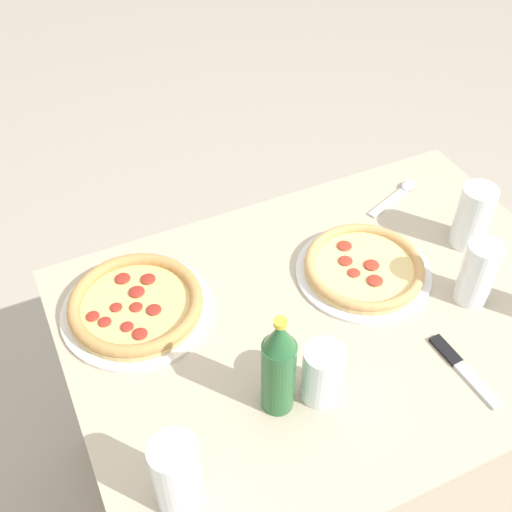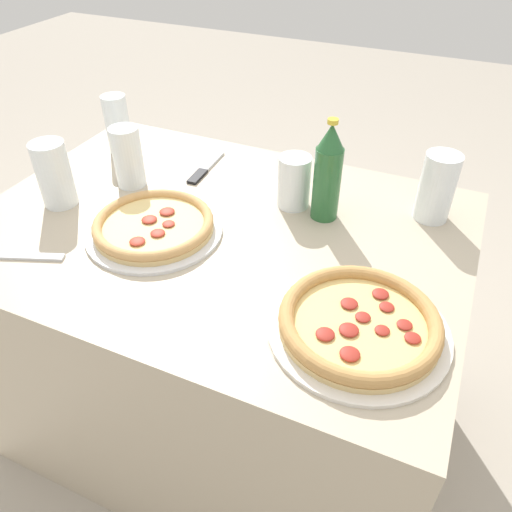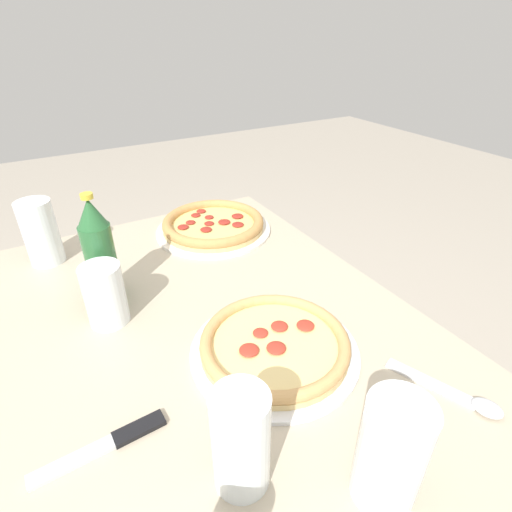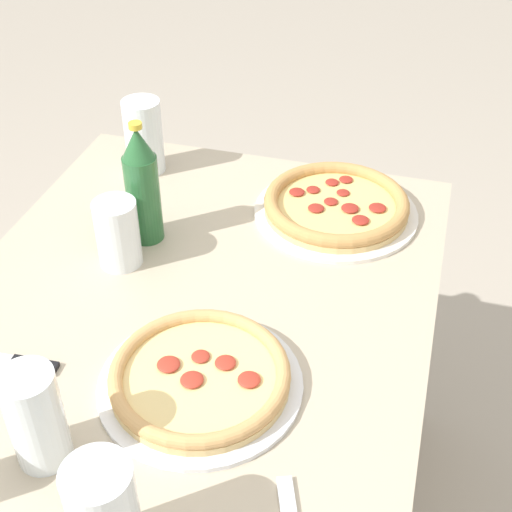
{
  "view_description": "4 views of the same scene",
  "coord_description": "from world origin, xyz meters",
  "px_view_note": "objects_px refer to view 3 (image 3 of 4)",
  "views": [
    {
      "loc": [
        -0.51,
        -0.71,
        1.71
      ],
      "look_at": [
        -0.1,
        0.17,
        0.76
      ],
      "focal_mm": 45.0,
      "sensor_mm": 36.0,
      "label": 1
    },
    {
      "loc": [
        -0.45,
        0.8,
        1.34
      ],
      "look_at": [
        -0.16,
        0.15,
        0.78
      ],
      "focal_mm": 35.0,
      "sensor_mm": 36.0,
      "label": 2
    },
    {
      "loc": [
        0.54,
        -0.21,
        1.21
      ],
      "look_at": [
        -0.1,
        0.16,
        0.77
      ],
      "focal_mm": 28.0,
      "sensor_mm": 36.0,
      "label": 3
    },
    {
      "loc": [
        0.76,
        0.34,
        1.48
      ],
      "look_at": [
        -0.12,
        0.1,
        0.77
      ],
      "focal_mm": 50.0,
      "sensor_mm": 36.0,
      "label": 4
    }
  ],
  "objects_px": {
    "pizza_salami": "(275,345)",
    "glass_iced_tea": "(42,235)",
    "glass_mango_juice": "(390,456)",
    "pizza_veggie": "(213,225)",
    "knife": "(107,445)",
    "glass_red_wine": "(241,445)",
    "spoon": "(462,397)",
    "glass_water": "(105,297)",
    "beer_bottle": "(99,252)"
  },
  "relations": [
    {
      "from": "glass_water",
      "to": "knife",
      "type": "xyz_separation_m",
      "value": [
        0.27,
        -0.07,
        -0.05
      ]
    },
    {
      "from": "pizza_veggie",
      "to": "glass_water",
      "type": "distance_m",
      "value": 0.42
    },
    {
      "from": "glass_mango_juice",
      "to": "knife",
      "type": "height_order",
      "value": "glass_mango_juice"
    },
    {
      "from": "knife",
      "to": "pizza_veggie",
      "type": "bearing_deg",
      "value": 142.22
    },
    {
      "from": "knife",
      "to": "pizza_salami",
      "type": "bearing_deg",
      "value": 96.96
    },
    {
      "from": "pizza_salami",
      "to": "glass_mango_juice",
      "type": "relative_size",
      "value": 1.93
    },
    {
      "from": "glass_red_wine",
      "to": "spoon",
      "type": "distance_m",
      "value": 0.36
    },
    {
      "from": "pizza_salami",
      "to": "beer_bottle",
      "type": "xyz_separation_m",
      "value": [
        -0.32,
        -0.21,
        0.09
      ]
    },
    {
      "from": "pizza_salami",
      "to": "spoon",
      "type": "relative_size",
      "value": 1.7
    },
    {
      "from": "pizza_salami",
      "to": "pizza_veggie",
      "type": "height_order",
      "value": "pizza_veggie"
    },
    {
      "from": "glass_water",
      "to": "spoon",
      "type": "distance_m",
      "value": 0.63
    },
    {
      "from": "glass_mango_juice",
      "to": "knife",
      "type": "distance_m",
      "value": 0.37
    },
    {
      "from": "glass_iced_tea",
      "to": "pizza_salami",
      "type": "bearing_deg",
      "value": 29.69
    },
    {
      "from": "glass_iced_tea",
      "to": "glass_mango_juice",
      "type": "relative_size",
      "value": 1.01
    },
    {
      "from": "pizza_salami",
      "to": "glass_mango_juice",
      "type": "distance_m",
      "value": 0.27
    },
    {
      "from": "glass_red_wine",
      "to": "knife",
      "type": "relative_size",
      "value": 0.82
    },
    {
      "from": "beer_bottle",
      "to": "spoon",
      "type": "distance_m",
      "value": 0.69
    },
    {
      "from": "pizza_salami",
      "to": "knife",
      "type": "bearing_deg",
      "value": -83.04
    },
    {
      "from": "glass_iced_tea",
      "to": "glass_mango_juice",
      "type": "distance_m",
      "value": 0.86
    },
    {
      "from": "knife",
      "to": "glass_water",
      "type": "bearing_deg",
      "value": 166.31
    },
    {
      "from": "pizza_salami",
      "to": "glass_red_wine",
      "type": "relative_size",
      "value": 1.98
    },
    {
      "from": "knife",
      "to": "spoon",
      "type": "xyz_separation_m",
      "value": [
        0.19,
        0.49,
        0.0
      ]
    },
    {
      "from": "knife",
      "to": "spoon",
      "type": "height_order",
      "value": "spoon"
    },
    {
      "from": "pizza_veggie",
      "to": "spoon",
      "type": "bearing_deg",
      "value": 7.17
    },
    {
      "from": "spoon",
      "to": "pizza_veggie",
      "type": "bearing_deg",
      "value": -172.83
    },
    {
      "from": "pizza_veggie",
      "to": "glass_iced_tea",
      "type": "bearing_deg",
      "value": -97.83
    },
    {
      "from": "glass_water",
      "to": "beer_bottle",
      "type": "distance_m",
      "value": 0.1
    },
    {
      "from": "glass_water",
      "to": "glass_mango_juice",
      "type": "height_order",
      "value": "glass_mango_juice"
    },
    {
      "from": "glass_iced_tea",
      "to": "knife",
      "type": "height_order",
      "value": "glass_iced_tea"
    },
    {
      "from": "pizza_veggie",
      "to": "glass_water",
      "type": "xyz_separation_m",
      "value": [
        0.25,
        -0.33,
        0.04
      ]
    },
    {
      "from": "glass_iced_tea",
      "to": "glass_mango_juice",
      "type": "height_order",
      "value": "glass_iced_tea"
    },
    {
      "from": "pizza_salami",
      "to": "glass_iced_tea",
      "type": "xyz_separation_m",
      "value": [
        -0.54,
        -0.31,
        0.05
      ]
    },
    {
      "from": "pizza_salami",
      "to": "glass_water",
      "type": "xyz_separation_m",
      "value": [
        -0.23,
        -0.23,
        0.04
      ]
    },
    {
      "from": "pizza_salami",
      "to": "glass_iced_tea",
      "type": "bearing_deg",
      "value": -150.31
    },
    {
      "from": "glass_mango_juice",
      "to": "spoon",
      "type": "relative_size",
      "value": 0.88
    },
    {
      "from": "pizza_salami",
      "to": "pizza_veggie",
      "type": "distance_m",
      "value": 0.49
    },
    {
      "from": "glass_water",
      "to": "beer_bottle",
      "type": "xyz_separation_m",
      "value": [
        -0.08,
        0.02,
        0.05
      ]
    },
    {
      "from": "glass_red_wine",
      "to": "spoon",
      "type": "xyz_separation_m",
      "value": [
        0.06,
        0.35,
        -0.06
      ]
    },
    {
      "from": "glass_mango_juice",
      "to": "beer_bottle",
      "type": "relative_size",
      "value": 0.66
    },
    {
      "from": "pizza_salami",
      "to": "glass_iced_tea",
      "type": "height_order",
      "value": "glass_iced_tea"
    },
    {
      "from": "spoon",
      "to": "glass_red_wine",
      "type": "bearing_deg",
      "value": -100.17
    },
    {
      "from": "pizza_salami",
      "to": "beer_bottle",
      "type": "height_order",
      "value": "beer_bottle"
    },
    {
      "from": "pizza_veggie",
      "to": "glass_red_wine",
      "type": "height_order",
      "value": "glass_red_wine"
    },
    {
      "from": "glass_iced_tea",
      "to": "knife",
      "type": "xyz_separation_m",
      "value": [
        0.57,
        0.01,
        -0.07
      ]
    },
    {
      "from": "glass_red_wine",
      "to": "beer_bottle",
      "type": "bearing_deg",
      "value": -173.16
    },
    {
      "from": "pizza_veggie",
      "to": "knife",
      "type": "bearing_deg",
      "value": -37.78
    },
    {
      "from": "glass_water",
      "to": "glass_mango_juice",
      "type": "bearing_deg",
      "value": 23.18
    },
    {
      "from": "glass_water",
      "to": "pizza_salami",
      "type": "bearing_deg",
      "value": 44.23
    },
    {
      "from": "beer_bottle",
      "to": "knife",
      "type": "relative_size",
      "value": 1.27
    },
    {
      "from": "pizza_veggie",
      "to": "knife",
      "type": "distance_m",
      "value": 0.65
    }
  ]
}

